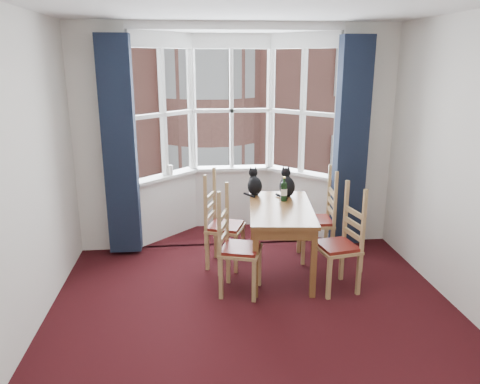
{
  "coord_description": "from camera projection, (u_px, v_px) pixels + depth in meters",
  "views": [
    {
      "loc": [
        -0.55,
        -3.55,
        2.37
      ],
      "look_at": [
        -0.08,
        1.05,
        1.05
      ],
      "focal_mm": 35.0,
      "sensor_mm": 36.0,
      "label": 1
    }
  ],
  "objects": [
    {
      "name": "floor",
      "position": [
        261.0,
        339.0,
        4.1
      ],
      "size": [
        4.5,
        4.5,
        0.0
      ],
      "primitive_type": "plane",
      "color": "black",
      "rests_on": "ground"
    },
    {
      "name": "wall_left",
      "position": [
        1.0,
        193.0,
        3.52
      ],
      "size": [
        0.0,
        4.5,
        4.5
      ],
      "primitive_type": "plane",
      "rotation": [
        1.57,
        0.0,
        1.57
      ],
      "color": "silver",
      "rests_on": "floor"
    },
    {
      "name": "wall_near",
      "position": [
        364.0,
        360.0,
        1.57
      ],
      "size": [
        4.0,
        0.0,
        4.0
      ],
      "primitive_type": "plane",
      "rotation": [
        -1.57,
        0.0,
        0.0
      ],
      "color": "silver",
      "rests_on": "floor"
    },
    {
      "name": "wall_back_pier_left",
      "position": [
        102.0,
        141.0,
        5.71
      ],
      "size": [
        0.7,
        0.12,
        2.8
      ],
      "primitive_type": "cube",
      "color": "silver",
      "rests_on": "floor"
    },
    {
      "name": "wall_back_pier_right",
      "position": [
        364.0,
        137.0,
        6.03
      ],
      "size": [
        0.7,
        0.12,
        2.8
      ],
      "primitive_type": "cube",
      "color": "silver",
      "rests_on": "floor"
    },
    {
      "name": "bay_window",
      "position": [
        233.0,
        133.0,
        6.35
      ],
      "size": [
        2.76,
        0.94,
        2.8
      ],
      "color": "white",
      "rests_on": "floor"
    },
    {
      "name": "curtain_left",
      "position": [
        120.0,
        148.0,
        5.57
      ],
      "size": [
        0.38,
        0.22,
        2.6
      ],
      "primitive_type": "cube",
      "color": "#161F33",
      "rests_on": "floor"
    },
    {
      "name": "curtain_right",
      "position": [
        351.0,
        143.0,
        5.85
      ],
      "size": [
        0.38,
        0.22,
        2.6
      ],
      "primitive_type": "cube",
      "color": "#161F33",
      "rests_on": "floor"
    },
    {
      "name": "dining_table",
      "position": [
        281.0,
        217.0,
        5.23
      ],
      "size": [
        0.83,
        1.36,
        0.78
      ],
      "color": "brown",
      "rests_on": "floor"
    },
    {
      "name": "chair_left_near",
      "position": [
        232.0,
        250.0,
        4.83
      ],
      "size": [
        0.5,
        0.52,
        0.92
      ],
      "color": "#A17E4E",
      "rests_on": "floor"
    },
    {
      "name": "chair_left_far",
      "position": [
        218.0,
        227.0,
        5.48
      ],
      "size": [
        0.52,
        0.53,
        0.92
      ],
      "color": "#A17E4E",
      "rests_on": "floor"
    },
    {
      "name": "chair_right_near",
      "position": [
        345.0,
        247.0,
        4.9
      ],
      "size": [
        0.47,
        0.49,
        0.92
      ],
      "color": "#A17E4E",
      "rests_on": "floor"
    },
    {
      "name": "chair_right_far",
      "position": [
        323.0,
        222.0,
        5.65
      ],
      "size": [
        0.43,
        0.45,
        0.92
      ],
      "color": "#A17E4E",
      "rests_on": "floor"
    },
    {
      "name": "cat_left",
      "position": [
        255.0,
        184.0,
        5.65
      ],
      "size": [
        0.21,
        0.27,
        0.34
      ],
      "color": "black",
      "rests_on": "dining_table"
    },
    {
      "name": "cat_right",
      "position": [
        287.0,
        185.0,
        5.6
      ],
      "size": [
        0.19,
        0.27,
        0.36
      ],
      "color": "black",
      "rests_on": "dining_table"
    },
    {
      "name": "wine_bottle",
      "position": [
        284.0,
        190.0,
        5.4
      ],
      "size": [
        0.07,
        0.07,
        0.29
      ],
      "color": "black",
      "rests_on": "dining_table"
    },
    {
      "name": "candle_tall",
      "position": [
        171.0,
        170.0,
        6.25
      ],
      "size": [
        0.06,
        0.06,
        0.13
      ],
      "primitive_type": "cylinder",
      "color": "white",
      "rests_on": "bay_window"
    },
    {
      "name": "street",
      "position": [
        200.0,
        170.0,
        36.6
      ],
      "size": [
        80.0,
        80.0,
        0.0
      ],
      "primitive_type": "plane",
      "color": "#333335",
      "rests_on": "ground"
    },
    {
      "name": "tenement_building",
      "position": [
        206.0,
        81.0,
        17.07
      ],
      "size": [
        18.4,
        7.8,
        15.2
      ],
      "color": "#A76556",
      "rests_on": "street"
    }
  ]
}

